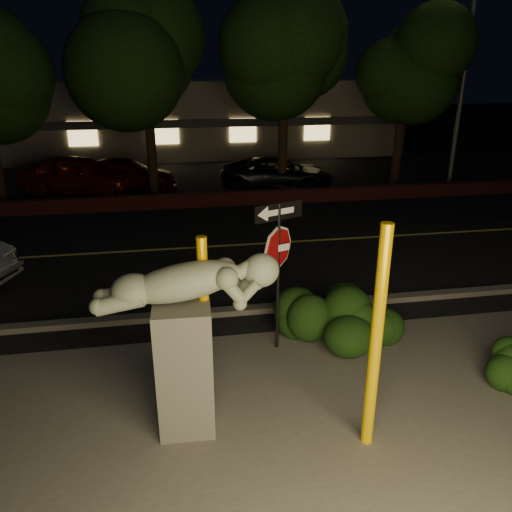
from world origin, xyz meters
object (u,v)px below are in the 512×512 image
(parked_car_red, at_px, (78,174))
(parked_car_dark, at_px, (277,173))
(sculpture, at_px, (186,327))
(yellow_pole_left, at_px, (205,334))
(streetlight, at_px, (463,42))
(parked_car_darkred, at_px, (125,174))
(yellow_pole_right, at_px, (376,342))
(signpost, at_px, (278,248))

(parked_car_red, relative_size, parked_car_dark, 1.00)
(sculpture, height_order, parked_car_red, sculpture)
(yellow_pole_left, relative_size, streetlight, 0.30)
(sculpture, bearing_deg, parked_car_dark, 75.48)
(streetlight, height_order, parked_car_red, streetlight)
(parked_car_darkred, xyz_separation_m, parked_car_dark, (6.15, -1.11, 0.03))
(streetlight, xyz_separation_m, parked_car_red, (-14.83, 1.39, -4.81))
(streetlight, height_order, parked_car_darkred, streetlight)
(yellow_pole_left, xyz_separation_m, streetlight, (10.93, 12.91, 4.19))
(yellow_pole_right, distance_m, parked_car_dark, 14.85)
(parked_car_darkred, bearing_deg, parked_car_red, 123.89)
(parked_car_red, xyz_separation_m, parked_car_darkred, (1.75, 0.64, -0.17))
(signpost, height_order, parked_car_darkred, signpost)
(yellow_pole_left, bearing_deg, streetlight, 49.75)
(streetlight, xyz_separation_m, parked_car_dark, (-6.94, 0.92, -4.95))
(yellow_pole_left, height_order, yellow_pole_right, yellow_pole_right)
(yellow_pole_right, bearing_deg, parked_car_darkred, 105.03)
(parked_car_red, xyz_separation_m, parked_car_dark, (7.90, -0.47, -0.14))
(parked_car_red, bearing_deg, yellow_pole_right, -141.13)
(yellow_pole_left, distance_m, parked_car_red, 14.83)
(signpost, xyz_separation_m, parked_car_dark, (2.61, 12.13, -1.30))
(parked_car_darkred, bearing_deg, streetlight, -84.89)
(sculpture, bearing_deg, signpost, 50.39)
(parked_car_darkred, bearing_deg, parked_car_dark, -86.28)
(yellow_pole_left, xyz_separation_m, sculpture, (-0.26, -0.12, 0.19))
(yellow_pole_left, distance_m, sculpture, 0.34)
(signpost, bearing_deg, sculpture, -153.41)
(parked_car_dark, bearing_deg, yellow_pole_right, -173.37)
(sculpture, bearing_deg, yellow_pole_right, -15.38)
(signpost, bearing_deg, parked_car_darkred, 83.60)
(signpost, relative_size, parked_car_dark, 0.60)
(sculpture, xyz_separation_m, parked_car_darkred, (-1.90, 15.05, -0.98))
(signpost, distance_m, parked_car_dark, 12.47)
(yellow_pole_left, distance_m, streetlight, 17.42)
(yellow_pole_left, distance_m, parked_car_dark, 14.41)
(yellow_pole_left, bearing_deg, parked_car_red, 105.29)
(yellow_pole_left, xyz_separation_m, yellow_pole_right, (2.08, -0.87, 0.17))
(sculpture, relative_size, parked_car_red, 0.56)
(sculpture, distance_m, parked_car_red, 14.89)
(streetlight, bearing_deg, sculpture, -119.87)
(streetlight, distance_m, parked_car_darkred, 14.15)
(yellow_pole_left, bearing_deg, yellow_pole_right, -22.72)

